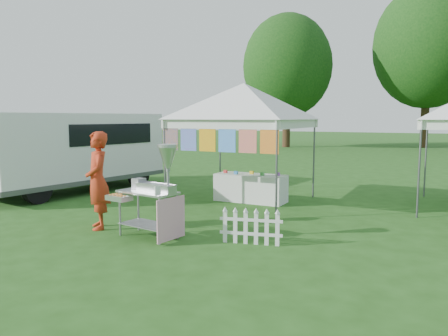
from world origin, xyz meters
The scene contains 9 objects.
ground centered at (0.00, 0.00, 0.00)m, with size 120.00×120.00×0.00m, color #214C15.
canopy_main centered at (0.00, 3.49, 2.99)m, with size 4.24×4.24×3.45m.
tree_left centered at (-6.00, 24.00, 5.83)m, with size 6.40×6.40×9.53m.
tree_mid centered at (3.00, 28.00, 7.14)m, with size 7.60×7.60×11.52m.
donut_cart centered at (0.05, -0.35, 0.99)m, with size 1.31×0.81×1.69m.
vendor centered at (-1.36, -0.25, 0.94)m, with size 0.69×0.45×1.88m, color #B53016.
cargo_van centered at (-5.14, 2.86, 1.22)m, with size 2.89×5.68×2.26m.
picket_fence centered at (1.70, 0.11, 0.29)m, with size 1.06×0.28×0.56m.
display_table centered at (0.15, 3.61, 0.35)m, with size 1.80×0.70×0.70m, color white.
Camera 1 is at (4.61, -6.52, 2.14)m, focal length 35.00 mm.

